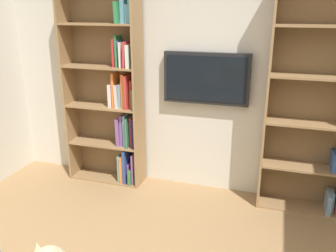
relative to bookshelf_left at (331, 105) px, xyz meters
The scene contains 4 objects.
wall_back 1.22m from the bookshelf_left, ahead, with size 4.52×0.06×2.70m, color beige.
bookshelf_left is the anchor object (origin of this frame).
bookshelf_right 2.14m from the bookshelf_left, ahead, with size 0.84×0.28×2.16m.
wall_mounted_tv 1.16m from the bookshelf_left, ahead, with size 0.86×0.07×0.51m.
Camera 1 is at (-0.70, 1.25, 1.86)m, focal length 37.51 mm.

